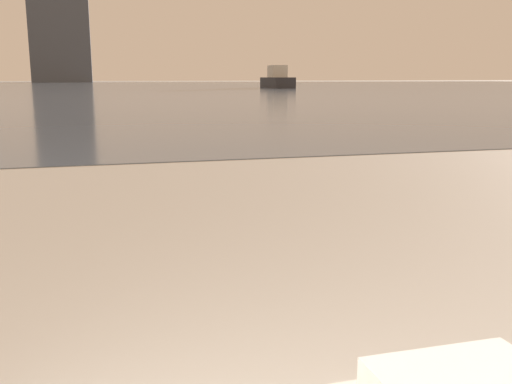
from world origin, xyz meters
TOP-DOWN VIEW (x-y plane):
  - harbor_water at (0.00, 62.00)m, footprint 180.00×110.00m
  - harbor_boat_0 at (15.62, 50.95)m, footprint 2.03×5.49m

SIDE VIEW (x-z plane):
  - harbor_water at x=0.00m, z-range 0.00..0.01m
  - harbor_boat_0 at x=15.62m, z-range -0.29..1.75m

